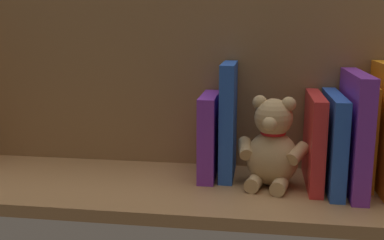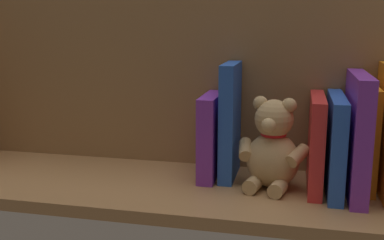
{
  "view_description": "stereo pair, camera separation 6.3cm",
  "coord_description": "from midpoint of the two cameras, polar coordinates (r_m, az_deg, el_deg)",
  "views": [
    {
      "loc": [
        -12.52,
        82.91,
        29.73
      ],
      "look_at": [
        0.0,
        0.0,
        12.18
      ],
      "focal_mm": 43.67,
      "sensor_mm": 36.0,
      "label": 1
    },
    {
      "loc": [
        -18.7,
        81.74,
        29.73
      ],
      "look_at": [
        0.0,
        0.0,
        12.18
      ],
      "focal_mm": 43.67,
      "sensor_mm": 36.0,
      "label": 2
    }
  ],
  "objects": [
    {
      "name": "teddy_bear",
      "position": [
        0.86,
        11.88,
        -3.42
      ],
      "size": [
        13.27,
        12.17,
        16.76
      ],
      "rotation": [
        0.0,
        0.0,
        -0.23
      ],
      "color": "tan",
      "rests_on": "ground_plane"
    },
    {
      "name": "book_6",
      "position": [
        0.88,
        16.88,
        -2.63
      ],
      "size": [
        2.44,
        17.26,
        16.89
      ],
      "primitive_type": "cube",
      "color": "red",
      "rests_on": "ground_plane"
    },
    {
      "name": "book_3",
      "position": [
        0.91,
        22.85,
        -2.03
      ],
      "size": [
        1.22,
        13.47,
        18.68
      ],
      "primitive_type": "cube",
      "color": "orange",
      "rests_on": "ground_plane"
    },
    {
      "name": "shelf_back_panel",
      "position": [
        0.97,
        3.58,
        5.23
      ],
      "size": [
        108.31,
        1.5,
        37.21
      ],
      "primitive_type": "cube",
      "color": "olive",
      "rests_on": "ground_plane"
    },
    {
      "name": "book_4",
      "position": [
        0.88,
        21.43,
        -1.65
      ],
      "size": [
        2.89,
        19.74,
        21.16
      ],
      "primitive_type": "cube",
      "color": "purple",
      "rests_on": "ground_plane"
    },
    {
      "name": "ground_plane",
      "position": [
        0.89,
        2.04,
        -8.38
      ],
      "size": [
        108.31,
        30.51,
        2.2
      ],
      "primitive_type": "cube",
      "color": "#A87A4C"
    },
    {
      "name": "book_5",
      "position": [
        0.88,
        19.04,
        -2.76
      ],
      "size": [
        2.56,
        18.81,
        17.14
      ],
      "primitive_type": "cube",
      "color": "blue",
      "rests_on": "ground_plane"
    },
    {
      "name": "book_8",
      "position": [
        0.91,
        4.31,
        -1.96
      ],
      "size": [
        3.11,
        13.47,
        16.18
      ],
      "primitive_type": "cube",
      "color": "purple",
      "rests_on": "ground_plane"
    },
    {
      "name": "book_7",
      "position": [
        0.9,
        6.68,
        -0.14
      ],
      "size": [
        2.65,
        12.49,
        22.25
      ],
      "primitive_type": "cube",
      "color": "blue",
      "rests_on": "ground_plane"
    }
  ]
}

